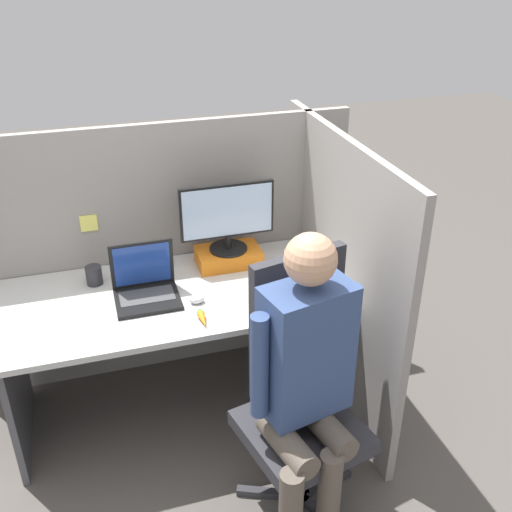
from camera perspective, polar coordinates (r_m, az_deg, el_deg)
ground_plane at (r=3.07m, az=-5.85°, el=-18.51°), size 12.00×12.00×0.00m
cubicle_panel_back at (r=3.26m, az=-9.28°, el=0.22°), size 2.12×0.05×1.43m
cubicle_panel_right at (r=3.06m, az=7.74°, el=-1.74°), size 0.04×1.42×1.43m
desk at (r=3.01m, az=-7.85°, el=-6.20°), size 1.62×0.76×0.70m
paper_box at (r=3.13m, az=-2.64°, el=-0.04°), size 0.33×0.21×0.08m
monitor at (r=3.03m, az=-2.75°, el=3.86°), size 0.48×0.20×0.36m
laptop at (r=2.88m, az=-10.45°, el=-3.05°), size 0.30×0.25×0.27m
mouse at (r=2.83m, az=-5.66°, el=-4.12°), size 0.07×0.05×0.04m
stapler at (r=3.17m, az=4.48°, el=-0.10°), size 0.04×0.12×0.05m
carrot_toy at (r=2.69m, az=-5.09°, el=-6.01°), size 0.04×0.12×0.04m
office_chair at (r=2.60m, az=4.14°, el=-12.46°), size 0.55×0.60×1.11m
person at (r=2.33m, az=4.88°, el=-10.98°), size 0.47×0.45×1.33m
pen_cup at (r=3.06m, az=-15.17°, el=-1.78°), size 0.08×0.08×0.09m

